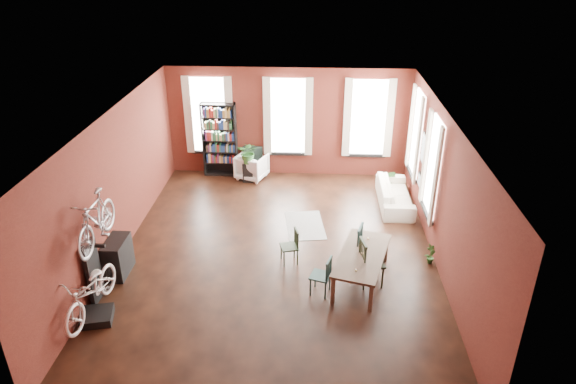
# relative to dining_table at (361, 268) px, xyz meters

# --- Properties ---
(room) EXTENTS (9.00, 9.04, 3.22)m
(room) POSITION_rel_dining_table_xyz_m (-1.56, 1.52, 1.81)
(room) COLOR black
(room) RESTS_ON ground
(dining_table) EXTENTS (1.37, 2.09, 0.66)m
(dining_table) POSITION_rel_dining_table_xyz_m (0.00, 0.00, 0.00)
(dining_table) COLOR #4F3D2F
(dining_table) RESTS_ON ground
(dining_chair_a) EXTENTS (0.48, 0.48, 0.83)m
(dining_chair_a) POSITION_rel_dining_table_xyz_m (-0.84, -0.44, 0.08)
(dining_chair_a) COLOR #1B3D39
(dining_chair_a) RESTS_ON ground
(dining_chair_b) EXTENTS (0.45, 0.45, 0.79)m
(dining_chair_b) POSITION_rel_dining_table_xyz_m (-1.52, 0.62, 0.07)
(dining_chair_b) COLOR #202F1B
(dining_chair_b) RESTS_ON ground
(dining_chair_c) EXTENTS (0.56, 0.56, 1.02)m
(dining_chair_c) POSITION_rel_dining_table_xyz_m (0.19, -0.06, 0.18)
(dining_chair_c) COLOR black
(dining_chair_c) RESTS_ON ground
(dining_chair_d) EXTENTS (0.59, 0.59, 1.02)m
(dining_chair_d) POSITION_rel_dining_table_xyz_m (0.17, 0.42, 0.18)
(dining_chair_d) COLOR #193738
(dining_chair_d) RESTS_ON ground
(bookshelf) EXTENTS (1.00, 0.32, 2.20)m
(bookshelf) POSITION_rel_dining_table_xyz_m (-3.81, 5.21, 0.77)
(bookshelf) COLOR black
(bookshelf) RESTS_ON ground
(white_armchair) EXTENTS (1.00, 0.97, 0.82)m
(white_armchair) POSITION_rel_dining_table_xyz_m (-2.86, 4.99, 0.08)
(white_armchair) COLOR white
(white_armchair) RESTS_ON ground
(cream_sofa) EXTENTS (0.61, 2.08, 0.81)m
(cream_sofa) POSITION_rel_dining_table_xyz_m (1.14, 3.51, 0.08)
(cream_sofa) COLOR beige
(cream_sofa) RESTS_ON ground
(striped_rug) EXTENTS (1.09, 1.55, 0.01)m
(striped_rug) POSITION_rel_dining_table_xyz_m (-1.21, 2.24, -0.32)
(striped_rug) COLOR black
(striped_rug) RESTS_ON ground
(bike_trainer) EXTENTS (0.66, 0.66, 0.16)m
(bike_trainer) POSITION_rel_dining_table_xyz_m (-4.98, -1.50, -0.25)
(bike_trainer) COLOR black
(bike_trainer) RESTS_ON ground
(bike_wall_rack) EXTENTS (0.16, 0.60, 1.30)m
(bike_wall_rack) POSITION_rel_dining_table_xyz_m (-5.21, -0.89, 0.32)
(bike_wall_rack) COLOR black
(bike_wall_rack) RESTS_ON ground
(console_table) EXTENTS (0.40, 0.80, 0.80)m
(console_table) POSITION_rel_dining_table_xyz_m (-5.09, 0.01, 0.07)
(console_table) COLOR black
(console_table) RESTS_ON ground
(plant_stand) EXTENTS (0.30, 0.30, 0.59)m
(plant_stand) POSITION_rel_dining_table_xyz_m (-2.94, 4.77, -0.03)
(plant_stand) COLOR black
(plant_stand) RESTS_ON ground
(plant_by_sofa) EXTENTS (0.53, 0.69, 0.27)m
(plant_by_sofa) POSITION_rel_dining_table_xyz_m (1.10, 4.38, -0.19)
(plant_by_sofa) COLOR #2A5B24
(plant_by_sofa) RESTS_ON ground
(plant_small) EXTENTS (0.51, 0.51, 0.17)m
(plant_small) POSITION_rel_dining_table_xyz_m (1.56, 0.74, -0.24)
(plant_small) COLOR #2C6227
(plant_small) RESTS_ON ground
(bicycle_floor) EXTENTS (0.72, 1.01, 1.81)m
(bicycle_floor) POSITION_rel_dining_table_xyz_m (-5.02, -1.46, 0.74)
(bicycle_floor) COLOR silver
(bicycle_floor) RESTS_ON bike_trainer
(bicycle_hung) EXTENTS (0.47, 1.00, 1.66)m
(bicycle_hung) POSITION_rel_dining_table_xyz_m (-4.96, -0.89, 1.80)
(bicycle_hung) COLOR #A5A8AD
(bicycle_hung) RESTS_ON bike_wall_rack
(plant_on_stand) EXTENTS (0.68, 0.74, 0.51)m
(plant_on_stand) POSITION_rel_dining_table_xyz_m (-2.90, 4.73, 0.52)
(plant_on_stand) COLOR #285E25
(plant_on_stand) RESTS_ON plant_stand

